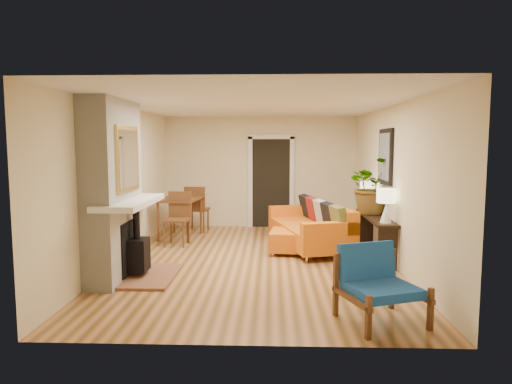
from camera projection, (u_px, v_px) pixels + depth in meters
room_shell at (287, 177)px, 10.15m from camera, size 6.50×6.50×6.50m
fireplace at (116, 194)px, 6.63m from camera, size 1.09×1.68×2.60m
sofa at (313, 226)px, 8.68m from camera, size 1.55×2.50×0.92m
ottoman at (293, 240)px, 8.26m from camera, size 0.88×0.88×0.40m
blue_chair at (376, 280)px, 5.09m from camera, size 1.02×1.01×0.84m
dining_table at (184, 206)px, 9.53m from camera, size 0.96×1.95×1.03m
console_table at (376, 224)px, 7.89m from camera, size 0.34×1.85×0.72m
lamp_near at (386, 202)px, 7.17m from camera, size 0.30×0.30×0.54m
lamp_far at (368, 192)px, 8.52m from camera, size 0.30×0.30×0.54m
houseplant at (373, 186)px, 8.10m from camera, size 1.06×0.97×1.01m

